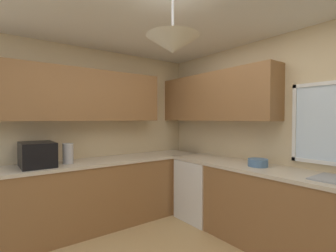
% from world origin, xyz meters
% --- Properties ---
extents(room_shell, '(4.06, 3.46, 2.56)m').
position_xyz_m(room_shell, '(-0.39, 0.47, 1.72)').
color(room_shell, beige).
rests_on(room_shell, ground_plane).
extents(counter_run_left, '(0.65, 3.07, 0.91)m').
position_xyz_m(counter_run_left, '(-1.66, 0.00, 0.46)').
color(counter_run_left, olive).
rests_on(counter_run_left, ground_plane).
extents(counter_run_back, '(3.15, 0.65, 0.91)m').
position_xyz_m(counter_run_back, '(0.21, 1.36, 0.46)').
color(counter_run_back, olive).
rests_on(counter_run_back, ground_plane).
extents(dishwasher, '(0.60, 0.60, 0.87)m').
position_xyz_m(dishwasher, '(-1.00, 1.33, 0.43)').
color(dishwasher, white).
rests_on(dishwasher, ground_plane).
extents(microwave, '(0.48, 0.36, 0.29)m').
position_xyz_m(microwave, '(-1.66, -0.75, 1.06)').
color(microwave, black).
rests_on(microwave, counter_run_left).
extents(kettle, '(0.13, 0.13, 0.26)m').
position_xyz_m(kettle, '(-1.64, -0.40, 1.04)').
color(kettle, '#B7B7BC').
rests_on(kettle, counter_run_left).
extents(bowl, '(0.23, 0.23, 0.09)m').
position_xyz_m(bowl, '(-0.10, 1.36, 0.96)').
color(bowl, '#4C7099').
rests_on(bowl, counter_run_back).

